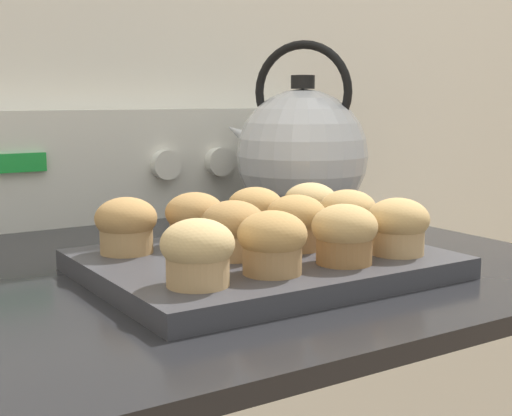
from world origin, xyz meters
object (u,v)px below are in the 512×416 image
(muffin_r2_c0, at_px, (126,225))
(muffin_r0_c0, at_px, (198,252))
(muffin_r2_c1, at_px, (195,219))
(tea_kettle, at_px, (301,153))
(muffin_r1_c1, at_px, (233,229))
(muffin_pan, at_px, (264,263))
(muffin_r0_c2, at_px, (344,234))
(muffin_r0_c3, at_px, (398,226))
(muffin_r0_c1, at_px, (272,242))
(muffin_r2_c3, at_px, (311,207))
(muffin_r1_c2, at_px, (296,222))
(muffin_r1_c3, at_px, (348,215))
(muffin_r2_c2, at_px, (255,212))

(muffin_r2_c0, bearing_deg, muffin_r0_c0, -89.71)
(muffin_r0_c0, relative_size, muffin_r2_c1, 1.00)
(tea_kettle, bearing_deg, muffin_r1_c1, -137.15)
(muffin_pan, xyz_separation_m, muffin_r2_c1, (-0.04, 0.08, 0.04))
(muffin_r0_c2, bearing_deg, muffin_r0_c3, 2.28)
(muffin_pan, xyz_separation_m, muffin_r0_c3, (0.12, -0.08, 0.04))
(muffin_pan, distance_m, tea_kettle, 0.35)
(muffin_r0_c1, xyz_separation_m, muffin_r2_c3, (0.16, 0.16, 0.00))
(muffin_r0_c0, height_order, tea_kettle, tea_kettle)
(muffin_r2_c0, bearing_deg, muffin_r0_c3, -33.80)
(muffin_r1_c1, xyz_separation_m, tea_kettle, (0.27, 0.25, 0.05))
(muffin_r1_c2, relative_size, muffin_r2_c1, 1.00)
(muffin_r1_c3, bearing_deg, muffin_r0_c3, -89.57)
(muffin_r0_c2, relative_size, muffin_r2_c1, 1.00)
(muffin_r1_c3, xyz_separation_m, muffin_r2_c2, (-0.08, 0.08, 0.00))
(muffin_r0_c1, distance_m, muffin_r2_c2, 0.18)
(muffin_r2_c1, bearing_deg, muffin_r0_c2, -62.04)
(muffin_r0_c0, height_order, muffin_r0_c2, same)
(muffin_r1_c2, distance_m, muffin_r2_c1, 0.11)
(muffin_r1_c2, bearing_deg, muffin_r2_c0, 153.27)
(muffin_r0_c2, height_order, muffin_r0_c3, same)
(muffin_r2_c3, bearing_deg, muffin_r0_c1, -136.18)
(muffin_pan, distance_m, muffin_r0_c2, 0.10)
(muffin_pan, distance_m, muffin_r0_c0, 0.15)
(muffin_r2_c1, relative_size, muffin_r2_c2, 1.00)
(muffin_r0_c0, distance_m, muffin_r2_c0, 0.16)
(muffin_r0_c1, xyz_separation_m, muffin_r0_c2, (0.08, -0.00, 0.00))
(muffin_r2_c2, bearing_deg, muffin_r2_c0, 179.18)
(muffin_r1_c3, distance_m, muffin_r2_c2, 0.11)
(muffin_r1_c2, xyz_separation_m, muffin_r2_c3, (0.08, 0.08, 0.00))
(muffin_r0_c0, relative_size, muffin_r2_c3, 1.00)
(muffin_r0_c3, bearing_deg, muffin_r0_c2, -177.72)
(muffin_r0_c1, relative_size, muffin_r1_c1, 1.00)
(muffin_r0_c0, distance_m, muffin_r1_c1, 0.11)
(muffin_r2_c1, bearing_deg, muffin_r2_c2, 1.68)
(muffin_r1_c1, height_order, muffin_r2_c3, same)
(muffin_pan, bearing_deg, muffin_r2_c3, 32.98)
(muffin_r1_c1, bearing_deg, muffin_r1_c2, -0.18)
(muffin_r0_c1, relative_size, muffin_r2_c1, 1.00)
(muffin_r2_c2, bearing_deg, muffin_pan, -116.86)
(muffin_r1_c2, height_order, muffin_r1_c3, same)
(muffin_r2_c0, relative_size, muffin_r2_c2, 1.00)
(muffin_r1_c1, bearing_deg, muffin_r1_c3, 1.05)
(tea_kettle, bearing_deg, muffin_r0_c0, -137.09)
(muffin_r0_c3, xyz_separation_m, muffin_r2_c2, (-0.08, 0.16, 0.00))
(muffin_r2_c0, height_order, tea_kettle, tea_kettle)
(muffin_r1_c3, bearing_deg, muffin_r2_c0, 161.65)
(muffin_r2_c1, distance_m, muffin_r2_c2, 0.08)
(muffin_r0_c2, distance_m, muffin_r2_c1, 0.18)
(muffin_pan, relative_size, muffin_r2_c1, 5.43)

